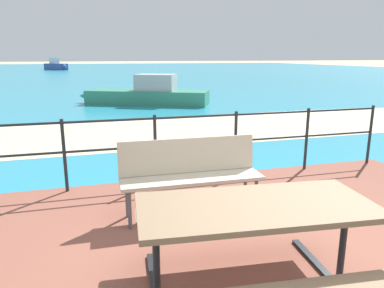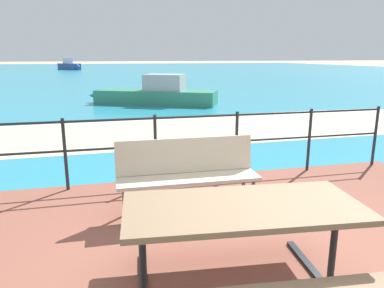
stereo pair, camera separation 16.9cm
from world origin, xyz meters
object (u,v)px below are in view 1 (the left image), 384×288
Objects in this scene: park_bench at (190,169)px; boat_mid at (56,66)px; boat_near at (148,94)px; picnic_table at (255,228)px.

boat_mid is at bearing 97.12° from park_bench.
boat_near is at bearing -28.83° from boat_mid.
picnic_table is 48.46m from boat_mid.
boat_mid is (-4.87, 48.21, -0.10)m from picnic_table.
boat_mid is at bearing 101.09° from picnic_table.
boat_near is 1.30× the size of boat_mid.
boat_mid reaches higher than park_bench.
boat_mid reaches higher than picnic_table.
picnic_table is at bearing -32.23° from boat_mid.
park_bench is 0.32× the size of boat_near.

